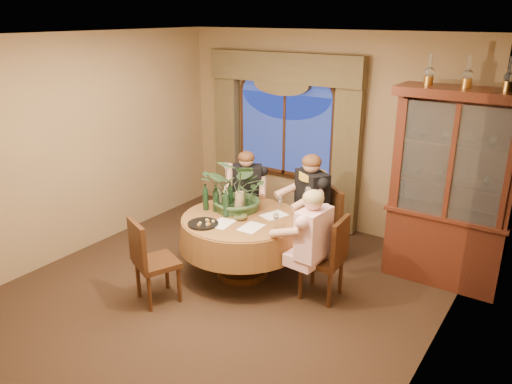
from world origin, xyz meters
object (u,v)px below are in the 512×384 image
Objects in this scene: chair_right at (322,257)px; wine_bottle_5 at (206,197)px; china_cabinet at (452,190)px; olive_bowl at (240,217)px; dining_table at (242,246)px; oil_lamp_left at (430,69)px; wine_bottle_4 at (230,195)px; person_scarf at (311,208)px; chair_front_left at (157,260)px; person_back at (247,196)px; wine_bottle_3 at (225,199)px; chair_back at (247,205)px; oil_lamp_right at (510,74)px; centerpiece_plant at (240,164)px; wine_bottle_2 at (219,194)px; chair_back_right at (319,227)px; wine_bottle_1 at (216,198)px; person_pink at (313,248)px; oil_lamp_center at (468,72)px; wine_bottle_0 at (226,203)px; stoneware_vase at (240,202)px.

wine_bottle_5 reaches higher than chair_right.
olive_bowl is at bearing -147.65° from china_cabinet.
oil_lamp_left is (1.65, 1.20, 2.06)m from dining_table.
person_scarf is at bearing 39.27° from wine_bottle_4.
chair_front_left is (-2.48, -2.19, -0.65)m from china_cabinet.
person_back is at bearing 107.88° from wine_bottle_4.
chair_back is at bearing 109.72° from wine_bottle_3.
oil_lamp_right is 0.24× the size of person_scarf.
centerpiece_plant reaches higher than wine_bottle_2.
wine_bottle_4 reaches higher than chair_right.
china_cabinet reaches higher than person_scarf.
wine_bottle_1 reaches higher than chair_back_right.
chair_right is (-1.02, -1.13, -0.65)m from china_cabinet.
centerpiece_plant is at bearing 82.12° from person_pink.
chair_back_right is 2.91× the size of wine_bottle_2.
oil_lamp_center is 2.97m from wine_bottle_4.
person_pink is at bearing -5.19° from wine_bottle_3.
oil_lamp_right reaches higher than dining_table.
oil_lamp_left is at bearing 180.00° from china_cabinet.
oil_lamp_right reaches higher than china_cabinet.
oil_lamp_center is 0.35× the size of chair_back_right.
centerpiece_plant is 6.07× the size of olive_bowl.
person_pink is (-0.65, -1.30, -1.78)m from oil_lamp_left.
chair_right is at bearing 7.83° from wine_bottle_0.
person_back reaches higher than wine_bottle_3.
china_cabinet is 6.86× the size of wine_bottle_5.
chair_front_left is (0.14, -1.92, 0.00)m from chair_back.
wine_bottle_5 is at bearing 75.23° from chair_back_right.
olive_bowl is (-0.99, -0.14, 0.29)m from chair_right.
china_cabinet is at bearing -33.15° from person_pink.
dining_table is 2.49m from china_cabinet.
dining_table is 4.43× the size of oil_lamp_left.
chair_front_left is at bearing 60.81° from person_back.
chair_front_left is at bearing 122.10° from chair_right.
wine_bottle_4 is (-1.29, 0.27, 0.26)m from person_pink.
oil_lamp_right is 1.03× the size of wine_bottle_5.
oil_lamp_center is 0.26× the size of person_back.
chair_front_left is at bearing -113.75° from dining_table.
person_scarf reaches higher than wine_bottle_4.
oil_lamp_center is at bearing 27.45° from wine_bottle_3.
chair_back_right is 2.06m from chair_front_left.
person_scarf reaches higher than wine_bottle_5.
chair_back is at bearing 25.00° from person_scarf.
oil_lamp_left reaches higher than wine_bottle_0.
wine_bottle_3 is (-0.10, -0.16, -0.41)m from centerpiece_plant.
chair_right is at bearing 3.80° from dining_table.
person_scarf reaches higher than wine_bottle_3.
stoneware_vase reaches higher than chair_back.
oil_lamp_center is 2.36m from person_scarf.
person_pink is at bearing -3.03° from wine_bottle_1.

